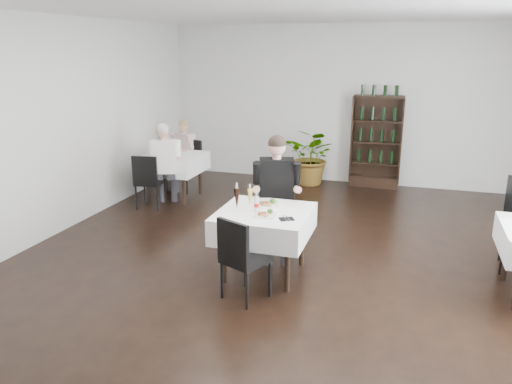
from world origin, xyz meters
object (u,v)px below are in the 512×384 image
(wine_shelf, at_px, (376,143))
(diner_main, at_px, (277,188))
(potted_tree, at_px, (312,157))
(main_table, at_px, (264,223))

(wine_shelf, xyz_separation_m, diner_main, (-0.91, -3.76, 0.05))
(potted_tree, bearing_deg, wine_shelf, 10.62)
(wine_shelf, xyz_separation_m, potted_tree, (-1.16, -0.22, -0.30))
(wine_shelf, height_order, diner_main, wine_shelf)
(main_table, relative_size, diner_main, 0.67)
(diner_main, bearing_deg, main_table, -88.97)
(wine_shelf, distance_m, potted_tree, 1.22)
(wine_shelf, bearing_deg, main_table, -101.78)
(diner_main, bearing_deg, wine_shelf, 76.38)
(main_table, xyz_separation_m, potted_tree, (-0.26, 4.10, -0.08))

